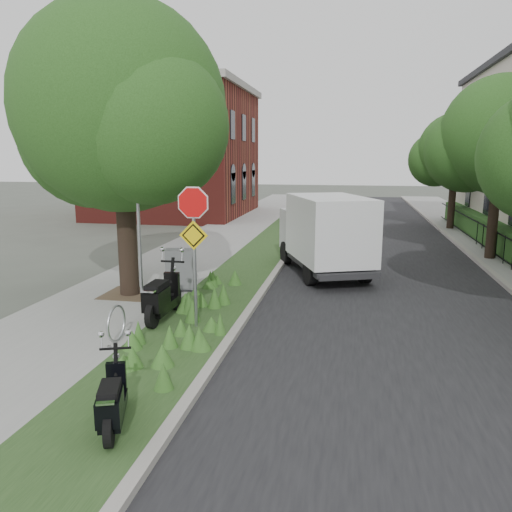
{
  "coord_description": "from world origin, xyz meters",
  "views": [
    {
      "loc": [
        1.92,
        -9.53,
        3.82
      ],
      "look_at": [
        -0.49,
        2.88,
        1.3
      ],
      "focal_mm": 35.0,
      "sensor_mm": 36.0,
      "label": 1
    }
  ],
  "objects_px": {
    "sign_assembly": "(194,228)",
    "scooter_near": "(160,302)",
    "scooter_far": "(112,407)",
    "box_truck": "(325,231)",
    "utility_cabinet": "(180,270)"
  },
  "relations": [
    {
      "from": "sign_assembly",
      "to": "scooter_near",
      "type": "distance_m",
      "value": 1.97
    },
    {
      "from": "scooter_far",
      "to": "utility_cabinet",
      "type": "relative_size",
      "value": 1.28
    },
    {
      "from": "sign_assembly",
      "to": "utility_cabinet",
      "type": "height_order",
      "value": "sign_assembly"
    },
    {
      "from": "scooter_far",
      "to": "sign_assembly",
      "type": "bearing_deg",
      "value": 92.67
    },
    {
      "from": "sign_assembly",
      "to": "scooter_near",
      "type": "xyz_separation_m",
      "value": [
        -0.9,
        0.2,
        -1.75
      ]
    },
    {
      "from": "scooter_near",
      "to": "sign_assembly",
      "type": "bearing_deg",
      "value": -12.4
    },
    {
      "from": "scooter_near",
      "to": "scooter_far",
      "type": "height_order",
      "value": "scooter_near"
    },
    {
      "from": "scooter_near",
      "to": "box_truck",
      "type": "relative_size",
      "value": 0.38
    },
    {
      "from": "utility_cabinet",
      "to": "sign_assembly",
      "type": "bearing_deg",
      "value": -64.36
    },
    {
      "from": "scooter_far",
      "to": "scooter_near",
      "type": "bearing_deg",
      "value": 103.64
    },
    {
      "from": "scooter_far",
      "to": "utility_cabinet",
      "type": "distance_m",
      "value": 7.44
    },
    {
      "from": "sign_assembly",
      "to": "scooter_far",
      "type": "bearing_deg",
      "value": -87.33
    },
    {
      "from": "sign_assembly",
      "to": "utility_cabinet",
      "type": "distance_m",
      "value": 3.63
    },
    {
      "from": "box_truck",
      "to": "utility_cabinet",
      "type": "xyz_separation_m",
      "value": [
        -3.86,
        -3.18,
        -0.77
      ]
    },
    {
      "from": "scooter_far",
      "to": "box_truck",
      "type": "xyz_separation_m",
      "value": [
        2.26,
        10.44,
        0.97
      ]
    }
  ]
}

